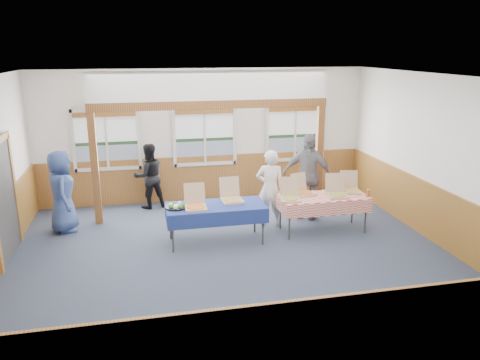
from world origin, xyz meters
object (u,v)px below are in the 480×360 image
woman_white (270,188)px  person_grey (307,176)px  man_blue (62,192)px  table_right (323,199)px  woman_black (149,176)px  table_left (216,208)px

woman_white → person_grey: size_ratio=0.87×
woman_white → man_blue: (-4.23, 0.59, 0.03)m
table_right → man_blue: size_ratio=1.16×
woman_white → person_grey: 1.00m
woman_white → woman_black: bearing=-21.1°
table_left → woman_black: (-1.19, 2.36, 0.07)m
woman_black → person_grey: bearing=142.4°
table_right → table_left: bearing=159.0°
table_left → woman_white: size_ratio=1.26×
table_left → person_grey: bearing=3.2°
table_left → person_grey: size_ratio=1.09×
woman_white → man_blue: size_ratio=0.97×
man_blue → table_left: bearing=-121.8°
table_right → person_grey: size_ratio=1.04×
table_right → man_blue: man_blue is taller
woman_white → person_grey: (0.94, 0.32, 0.13)m
woman_white → woman_black: size_ratio=1.07×
table_right → woman_white: size_ratio=1.20×
table_right → woman_black: size_ratio=1.28×
woman_black → man_blue: size_ratio=0.91×
table_right → man_blue: (-5.20, 1.14, 0.15)m
woman_white → person_grey: bearing=-147.2°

